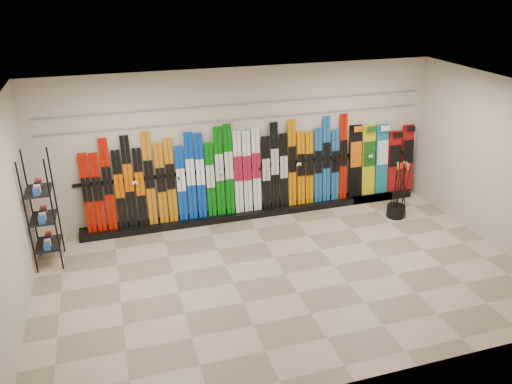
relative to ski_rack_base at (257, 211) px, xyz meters
name	(u,v)px	position (x,y,z in m)	size (l,w,h in m)	color
floor	(285,274)	(-0.22, -2.28, -0.06)	(8.00, 8.00, 0.00)	gray
back_wall	(243,143)	(-0.22, 0.22, 1.44)	(8.00, 8.00, 0.00)	beige
left_wall	(6,228)	(-4.22, -2.28, 1.44)	(5.00, 5.00, 0.00)	beige
right_wall	(500,165)	(3.78, -2.28, 1.44)	(5.00, 5.00, 0.00)	beige
ceiling	(290,96)	(-0.22, -2.28, 2.94)	(8.00, 8.00, 0.00)	silver
ski_rack_base	(257,211)	(0.00, 0.00, 0.00)	(8.00, 0.40, 0.12)	black
skis	(225,174)	(-0.66, 0.05, 0.89)	(5.36, 0.23, 1.83)	#AF0E00
snowboards	(381,160)	(2.85, 0.07, 0.80)	(1.57, 0.24, 1.56)	black
accessory_rack	(42,210)	(-3.97, -0.72, 0.93)	(0.40, 0.60, 1.98)	black
pole_bin	(396,211)	(2.68, -0.95, 0.07)	(0.37, 0.37, 0.25)	black
ski_poles	(399,190)	(2.67, -0.99, 0.55)	(0.32, 0.29, 1.18)	black
slatwall_rail_0	(243,119)	(-0.22, 0.20, 1.94)	(7.60, 0.02, 0.03)	gray
slatwall_rail_1	(243,104)	(-0.22, 0.20, 2.24)	(7.60, 0.02, 0.03)	gray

